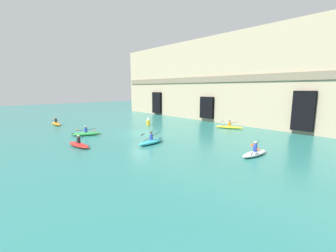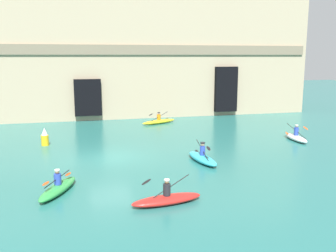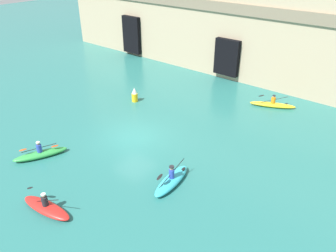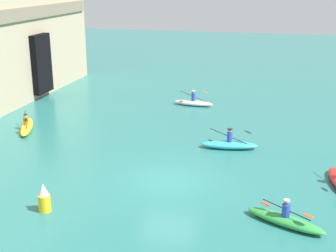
{
  "view_description": "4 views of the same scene",
  "coord_description": "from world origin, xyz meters",
  "px_view_note": "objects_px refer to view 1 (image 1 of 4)",
  "views": [
    {
      "loc": [
        21.21,
        -14.56,
        5.13
      ],
      "look_at": [
        3.44,
        1.33,
        1.11
      ],
      "focal_mm": 24.0,
      "sensor_mm": 36.0,
      "label": 1
    },
    {
      "loc": [
        -1.82,
        -21.53,
        5.94
      ],
      "look_at": [
        3.37,
        -0.65,
        1.88
      ],
      "focal_mm": 40.0,
      "sensor_mm": 36.0,
      "label": 2
    },
    {
      "loc": [
        13.67,
        -13.07,
        11.37
      ],
      "look_at": [
        3.51,
        -0.63,
        2.38
      ],
      "focal_mm": 35.0,
      "sensor_mm": 36.0,
      "label": 3
    },
    {
      "loc": [
        -19.1,
        -4.72,
        9.04
      ],
      "look_at": [
        1.85,
        0.51,
        2.08
      ],
      "focal_mm": 50.0,
      "sensor_mm": 36.0,
      "label": 4
    }
  ],
  "objects_px": {
    "kayak_red": "(79,145)",
    "kayak_yellow": "(229,127)",
    "marker_buoy": "(148,121)",
    "kayak_cyan": "(151,141)",
    "kayak_orange": "(56,123)",
    "kayak_white": "(255,153)",
    "kayak_green": "(86,134)"
  },
  "relations": [
    {
      "from": "kayak_red",
      "to": "marker_buoy",
      "type": "distance_m",
      "value": 13.01
    },
    {
      "from": "kayak_white",
      "to": "kayak_yellow",
      "type": "distance_m",
      "value": 11.95
    },
    {
      "from": "kayak_green",
      "to": "kayak_red",
      "type": "height_order",
      "value": "kayak_red"
    },
    {
      "from": "kayak_orange",
      "to": "kayak_red",
      "type": "xyz_separation_m",
      "value": [
        14.15,
        -2.07,
        -0.02
      ]
    },
    {
      "from": "kayak_white",
      "to": "kayak_red",
      "type": "xyz_separation_m",
      "value": [
        -11.67,
        -9.06,
        -0.01
      ]
    },
    {
      "from": "kayak_cyan",
      "to": "kayak_yellow",
      "type": "height_order",
      "value": "kayak_cyan"
    },
    {
      "from": "kayak_white",
      "to": "kayak_green",
      "type": "height_order",
      "value": "kayak_white"
    },
    {
      "from": "kayak_yellow",
      "to": "marker_buoy",
      "type": "height_order",
      "value": "marker_buoy"
    },
    {
      "from": "kayak_orange",
      "to": "kayak_yellow",
      "type": "xyz_separation_m",
      "value": [
        17.82,
        15.86,
        -0.02
      ]
    },
    {
      "from": "kayak_white",
      "to": "kayak_green",
      "type": "relative_size",
      "value": 0.93
    },
    {
      "from": "kayak_red",
      "to": "marker_buoy",
      "type": "xyz_separation_m",
      "value": [
        -5.53,
        11.78,
        0.33
      ]
    },
    {
      "from": "kayak_cyan",
      "to": "kayak_yellow",
      "type": "bearing_deg",
      "value": 171.15
    },
    {
      "from": "kayak_orange",
      "to": "kayak_red",
      "type": "relative_size",
      "value": 1.02
    },
    {
      "from": "kayak_red",
      "to": "kayak_yellow",
      "type": "relative_size",
      "value": 0.89
    },
    {
      "from": "kayak_green",
      "to": "kayak_orange",
      "type": "distance_m",
      "value": 9.82
    },
    {
      "from": "marker_buoy",
      "to": "kayak_green",
      "type": "bearing_deg",
      "value": -82.73
    },
    {
      "from": "kayak_white",
      "to": "kayak_green",
      "type": "bearing_deg",
      "value": 117.71
    },
    {
      "from": "kayak_green",
      "to": "kayak_orange",
      "type": "bearing_deg",
      "value": -63.77
    },
    {
      "from": "kayak_white",
      "to": "kayak_green",
      "type": "distance_m",
      "value": 17.34
    },
    {
      "from": "kayak_white",
      "to": "kayak_orange",
      "type": "bearing_deg",
      "value": 110.24
    },
    {
      "from": "kayak_red",
      "to": "marker_buoy",
      "type": "relative_size",
      "value": 2.57
    },
    {
      "from": "kayak_cyan",
      "to": "kayak_green",
      "type": "relative_size",
      "value": 1.0
    },
    {
      "from": "kayak_orange",
      "to": "marker_buoy",
      "type": "height_order",
      "value": "marker_buoy"
    },
    {
      "from": "kayak_cyan",
      "to": "kayak_green",
      "type": "xyz_separation_m",
      "value": [
        -7.74,
        -3.05,
        -0.01
      ]
    },
    {
      "from": "kayak_green",
      "to": "kayak_red",
      "type": "relative_size",
      "value": 1.03
    },
    {
      "from": "kayak_red",
      "to": "kayak_yellow",
      "type": "height_order",
      "value": "kayak_red"
    },
    {
      "from": "kayak_green",
      "to": "kayak_red",
      "type": "xyz_separation_m",
      "value": [
        4.33,
        -2.39,
        -0.01
      ]
    },
    {
      "from": "kayak_green",
      "to": "marker_buoy",
      "type": "distance_m",
      "value": 9.47
    },
    {
      "from": "kayak_red",
      "to": "kayak_green",
      "type": "bearing_deg",
      "value": -37.15
    },
    {
      "from": "kayak_red",
      "to": "kayak_orange",
      "type": "bearing_deg",
      "value": -16.61
    },
    {
      "from": "kayak_red",
      "to": "kayak_yellow",
      "type": "xyz_separation_m",
      "value": [
        3.67,
        17.93,
        -0.0
      ]
    },
    {
      "from": "kayak_cyan",
      "to": "kayak_red",
      "type": "height_order",
      "value": "kayak_red"
    }
  ]
}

